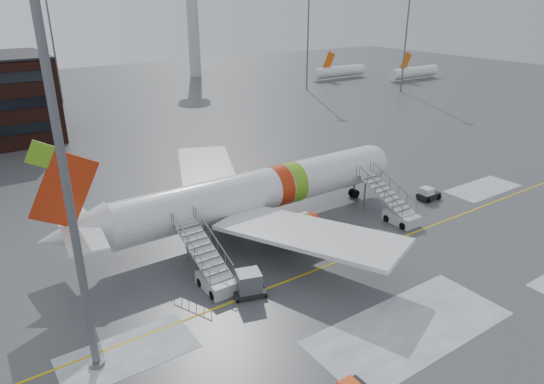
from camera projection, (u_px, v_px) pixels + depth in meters
ground at (367, 243)px, 42.34m from camera, size 260.00×260.00×0.00m
airliner at (251, 193)px, 43.97m from camera, size 35.03×32.97×11.18m
airstair_fwd at (396, 210)px, 46.24m from camera, size 2.05×7.70×3.48m
airstair_aft at (212, 272)px, 35.91m from camera, size 2.05×7.70×3.48m
pushback_tug at (428, 194)px, 51.21m from camera, size 2.41×1.83×1.36m
uld_container at (249, 284)px, 34.70m from camera, size 2.66×2.25×1.87m
light_mast_near at (57, 132)px, 23.06m from camera, size 1.20×1.20×27.30m
control_tower at (192, 1)px, 123.66m from camera, size 6.40×6.40×30.00m
light_mast_far_ne at (308, 26)px, 106.54m from camera, size 1.20×1.20×24.25m
light_mast_far_n at (51, 31)px, 92.62m from camera, size 1.20×1.20×24.25m
light_mast_far_e at (407, 27)px, 104.20m from camera, size 1.20×1.20×24.25m
distant_aircraft at (365, 80)px, 123.99m from camera, size 35.00×18.00×8.00m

